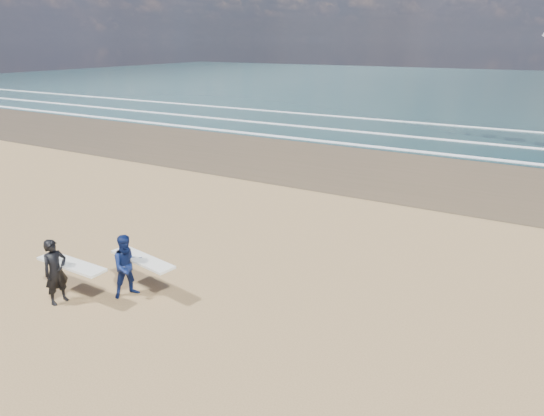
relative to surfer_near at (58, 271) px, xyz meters
The scene contains 2 objects.
surfer_near is the anchor object (origin of this frame).
surfer_far 1.80m from the surfer_near, 41.56° to the left, with size 2.26×1.32×1.77m.
Camera 1 is at (11.33, -7.56, 6.65)m, focal length 32.00 mm.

